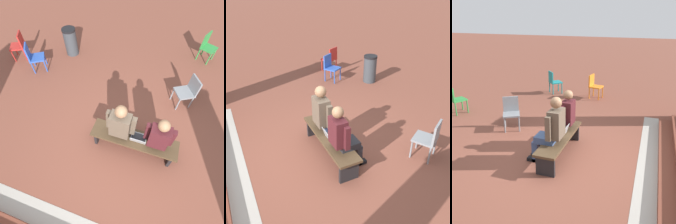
{
  "view_description": "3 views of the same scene",
  "coord_description": "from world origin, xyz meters",
  "views": [
    {
      "loc": [
        -0.2,
        1.51,
        3.67
      ],
      "look_at": [
        0.48,
        -0.46,
        0.76
      ],
      "focal_mm": 28.0,
      "sensor_mm": 36.0,
      "label": 1
    },
    {
      "loc": [
        -3.93,
        1.51,
        3.45
      ],
      "look_at": [
        0.36,
        -0.59,
        0.66
      ],
      "focal_mm": 42.0,
      "sensor_mm": 36.0,
      "label": 2
    },
    {
      "loc": [
        4.56,
        1.51,
        2.87
      ],
      "look_at": [
        -0.42,
        -0.22,
        0.87
      ],
      "focal_mm": 42.0,
      "sensor_mm": 36.0,
      "label": 3
    }
  ],
  "objects": [
    {
      "name": "ground_plane",
      "position": [
        0.0,
        0.0,
        0.0
      ],
      "size": [
        60.0,
        60.0,
        0.0
      ],
      "primitive_type": "plane",
      "color": "brown"
    },
    {
      "name": "concrete_strip",
      "position": [
        -0.09,
        1.61,
        0.0
      ],
      "size": [
        5.78,
        0.4,
        0.01
      ],
      "primitive_type": "cube",
      "color": "#A8A399",
      "rests_on": "ground"
    },
    {
      "name": "bench",
      "position": [
        -0.09,
        -0.19,
        0.35
      ],
      "size": [
        1.8,
        0.44,
        0.45
      ],
      "color": "#4C3823",
      "rests_on": "ground"
    },
    {
      "name": "person_student",
      "position": [
        -0.53,
        -0.26,
        0.71
      ],
      "size": [
        0.54,
        0.68,
        1.34
      ],
      "color": "#232328",
      "rests_on": "ground"
    },
    {
      "name": "person_adult",
      "position": [
        0.21,
        -0.26,
        0.74
      ],
      "size": [
        0.58,
        0.73,
        1.41
      ],
      "color": "#384C75",
      "rests_on": "ground"
    },
    {
      "name": "laptop",
      "position": [
        -0.18,
        -0.18,
        0.5
      ],
      "size": [
        0.32,
        0.29,
        0.21
      ],
      "color": "#9EA0A5",
      "rests_on": "bench"
    },
    {
      "name": "plastic_chair_by_pillar",
      "position": [
        -1.02,
        -1.88,
        0.48
      ],
      "size": [
        0.57,
        0.57,
        0.84
      ],
      "color": "gray",
      "rests_on": "ground"
    },
    {
      "name": "plastic_chair_far_left",
      "position": [
        4.13,
        -2.16,
        0.48
      ],
      "size": [
        0.57,
        0.57,
        0.84
      ],
      "color": "red",
      "rests_on": "ground"
    },
    {
      "name": "plastic_chair_near_bench_left",
      "position": [
        3.37,
        -1.8,
        0.48
      ],
      "size": [
        0.58,
        0.58,
        0.84
      ],
      "color": "#2D56B7",
      "rests_on": "ground"
    },
    {
      "name": "litter_bin",
      "position": [
        2.71,
        -2.89,
        0.43
      ],
      "size": [
        0.42,
        0.42,
        0.86
      ],
      "color": "#383D42",
      "rests_on": "ground"
    }
  ]
}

